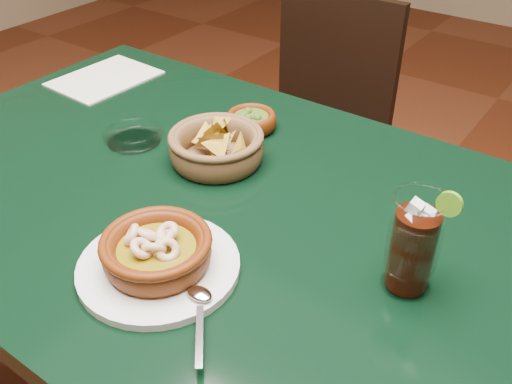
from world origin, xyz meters
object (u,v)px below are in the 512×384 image
Objects in this scene: shrimp_plate at (157,254)px; cola_drink at (413,244)px; chip_basket at (217,147)px; dining_chair at (312,134)px; dining_table at (200,233)px.

cola_drink is (0.30, 0.18, 0.04)m from shrimp_plate.
shrimp_plate is 1.69× the size of cola_drink.
dining_chair is at bearing 103.73° from chip_basket.
chip_basket is (-0.11, 0.27, 0.00)m from shrimp_plate.
shrimp_plate is at bearing -149.31° from cola_drink.
dining_table is 4.23× the size of shrimp_plate.
cola_drink is (0.41, -0.10, 0.04)m from chip_basket.
chip_basket is (-0.02, 0.09, 0.13)m from dining_table.
shrimp_plate is 0.30m from chip_basket.
dining_table is at bearing 178.33° from cola_drink.
chip_basket is 0.42m from cola_drink.
chip_basket is (0.15, -0.62, 0.31)m from dining_chair.
dining_chair is 0.97m from cola_drink.
dining_chair is 0.71m from chip_basket.
dining_chair is at bearing 103.96° from dining_table.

